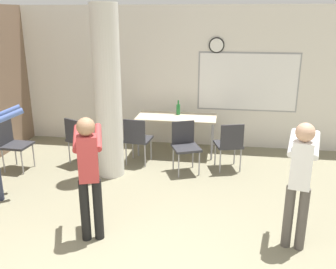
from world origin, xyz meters
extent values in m
cube|color=silver|center=(0.00, 5.06, 1.40)|extent=(8.00, 0.12, 2.80)
cylinder|color=black|center=(0.56, 4.99, 2.05)|extent=(0.30, 0.03, 0.30)
cylinder|color=white|center=(0.56, 4.97, 2.05)|extent=(0.25, 0.01, 0.25)
cube|color=#99999E|center=(1.20, 5.00, 1.35)|extent=(1.95, 0.01, 1.16)
cube|color=white|center=(1.20, 4.99, 1.35)|extent=(1.89, 0.02, 1.10)
cylinder|color=silver|center=(-1.10, 3.25, 1.40)|extent=(0.44, 0.44, 2.80)
cube|color=beige|center=(-0.13, 4.44, 0.73)|extent=(1.53, 0.68, 0.03)
cylinder|color=gray|center=(-0.84, 4.16, 0.36)|extent=(0.04, 0.04, 0.71)
cylinder|color=gray|center=(0.57, 4.16, 0.36)|extent=(0.04, 0.04, 0.71)
cylinder|color=gray|center=(-0.84, 4.72, 0.36)|extent=(0.04, 0.04, 0.71)
cylinder|color=gray|center=(0.57, 4.72, 0.36)|extent=(0.04, 0.04, 0.71)
cylinder|color=#1E6B2D|center=(-0.12, 4.58, 0.84)|extent=(0.07, 0.07, 0.20)
cylinder|color=#1E6B2D|center=(-0.12, 4.58, 0.99)|extent=(0.03, 0.03, 0.09)
cube|color=#2D2D33|center=(-2.76, 3.17, 0.45)|extent=(0.46, 0.46, 0.04)
cube|color=#2D2D33|center=(-2.97, 3.19, 0.67)|extent=(0.05, 0.40, 0.40)
cylinder|color=#99999E|center=(-2.59, 2.98, 0.21)|extent=(0.02, 0.02, 0.43)
cylinder|color=#99999E|center=(-2.57, 3.34, 0.21)|extent=(0.02, 0.02, 0.43)
cylinder|color=#99999E|center=(-2.95, 3.00, 0.21)|extent=(0.02, 0.02, 0.43)
cylinder|color=#99999E|center=(-2.93, 3.36, 0.21)|extent=(0.02, 0.02, 0.43)
cube|color=#2D2D33|center=(0.16, 3.50, 0.45)|extent=(0.58, 0.58, 0.04)
cube|color=#2D2D33|center=(0.08, 3.68, 0.67)|extent=(0.38, 0.18, 0.40)
cylinder|color=#99999E|center=(0.06, 3.26, 0.21)|extent=(0.02, 0.02, 0.43)
cylinder|color=#99999E|center=(0.39, 3.40, 0.21)|extent=(0.02, 0.02, 0.43)
cylinder|color=#99999E|center=(-0.08, 3.59, 0.21)|extent=(0.02, 0.02, 0.43)
cylinder|color=#99999E|center=(0.25, 3.73, 0.21)|extent=(0.02, 0.02, 0.43)
cube|color=#2D2D33|center=(0.87, 3.78, 0.45)|extent=(0.54, 0.54, 0.04)
cube|color=#2D2D33|center=(0.92, 3.59, 0.67)|extent=(0.39, 0.14, 0.40)
cylinder|color=#99999E|center=(0.99, 4.01, 0.21)|extent=(0.02, 0.02, 0.43)
cylinder|color=#99999E|center=(0.64, 3.91, 0.21)|extent=(0.02, 0.02, 0.43)
cylinder|color=#99999E|center=(1.09, 3.66, 0.21)|extent=(0.02, 0.02, 0.43)
cylinder|color=#99999E|center=(0.74, 3.56, 0.21)|extent=(0.02, 0.02, 0.43)
cube|color=#2D2D33|center=(-1.75, 3.66, 0.45)|extent=(0.59, 0.59, 0.04)
cube|color=#2D2D33|center=(-1.84, 3.48, 0.67)|extent=(0.37, 0.20, 0.40)
cylinder|color=#99999E|center=(-1.51, 3.75, 0.21)|extent=(0.02, 0.02, 0.43)
cylinder|color=#99999E|center=(-1.84, 3.90, 0.21)|extent=(0.02, 0.02, 0.43)
cylinder|color=#99999E|center=(-1.67, 3.42, 0.21)|extent=(0.02, 0.02, 0.43)
cylinder|color=#99999E|center=(-1.99, 3.58, 0.21)|extent=(0.02, 0.02, 0.43)
cube|color=#2D2D33|center=(-0.75, 3.82, 0.45)|extent=(0.48, 0.48, 0.04)
cube|color=#2D2D33|center=(-0.77, 3.62, 0.67)|extent=(0.40, 0.07, 0.40)
cylinder|color=#99999E|center=(-0.56, 3.99, 0.21)|extent=(0.02, 0.02, 0.43)
cylinder|color=#99999E|center=(-0.91, 4.02, 0.21)|extent=(0.02, 0.02, 0.43)
cylinder|color=#99999E|center=(-0.59, 3.63, 0.21)|extent=(0.02, 0.02, 0.43)
cylinder|color=#99999E|center=(-0.95, 3.66, 0.21)|extent=(0.02, 0.02, 0.43)
cylinder|color=#514C47|center=(1.71, 1.50, 0.39)|extent=(0.11, 0.11, 0.77)
cylinder|color=#514C47|center=(1.56, 1.53, 0.39)|extent=(0.11, 0.11, 0.77)
cube|color=white|center=(1.64, 1.51, 1.05)|extent=(0.26, 0.22, 0.55)
sphere|color=tan|center=(1.64, 1.51, 1.42)|extent=(0.21, 0.21, 0.21)
cylinder|color=white|center=(1.80, 1.70, 1.22)|extent=(0.18, 0.49, 0.22)
cylinder|color=white|center=(1.56, 1.75, 1.22)|extent=(0.18, 0.49, 0.22)
cube|color=white|center=(1.61, 1.97, 1.22)|extent=(0.06, 0.13, 0.04)
cylinder|color=#4C66AD|center=(-2.25, 2.17, 1.25)|extent=(0.44, 0.37, 0.22)
cylinder|color=#4C66AD|center=(-2.41, 2.37, 1.25)|extent=(0.44, 0.37, 0.22)
cylinder|color=black|center=(-0.67, 1.35, 0.39)|extent=(0.11, 0.11, 0.78)
cylinder|color=black|center=(-0.82, 1.30, 0.39)|extent=(0.11, 0.11, 0.78)
cube|color=#B23838|center=(-0.75, 1.32, 1.05)|extent=(0.27, 0.24, 0.55)
sphere|color=#997051|center=(-0.75, 1.32, 1.43)|extent=(0.21, 0.21, 0.21)
cylinder|color=#B23838|center=(-0.70, 1.57, 1.23)|extent=(0.23, 0.49, 0.22)
cylinder|color=#B23838|center=(-0.94, 1.49, 1.23)|extent=(0.23, 0.49, 0.22)
cube|color=white|center=(-1.01, 1.70, 1.23)|extent=(0.08, 0.13, 0.04)
camera|label=1|loc=(0.77, -2.47, 2.63)|focal=40.00mm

